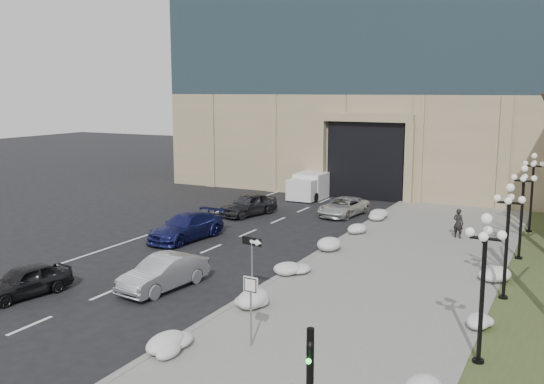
{
  "coord_description": "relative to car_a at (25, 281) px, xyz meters",
  "views": [
    {
      "loc": [
        10.57,
        -12.4,
        8.33
      ],
      "look_at": [
        -2.46,
        13.19,
        3.5
      ],
      "focal_mm": 40.0,
      "sensor_mm": 36.0,
      "label": 1
    }
  ],
  "objects": [
    {
      "name": "snow_clump_e",
      "position": [
        8.59,
        11.71,
        -0.35
      ],
      "size": [
        1.1,
        1.6,
        0.36
      ],
      "primitive_type": "ellipsoid",
      "color": "silver",
      "rests_on": "sidewalk"
    },
    {
      "name": "car_d",
      "position": [
        5.96,
        21.18,
        -0.04
      ],
      "size": [
        2.68,
        4.68,
        1.23
      ],
      "primitive_type": "imported",
      "rotation": [
        0.0,
        0.0,
        -0.15
      ],
      "color": "silver",
      "rests_on": "ground"
    },
    {
      "name": "box_truck",
      "position": [
        1.32,
        27.16,
        0.31
      ],
      "size": [
        2.24,
        6.23,
        1.98
      ],
      "rotation": [
        0.0,
        0.0,
        -0.0
      ],
      "color": "silver",
      "rests_on": "ground"
    },
    {
      "name": "car_a",
      "position": [
        0.0,
        0.0,
        0.0
      ],
      "size": [
        2.27,
        4.06,
        1.3
      ],
      "primitive_type": "imported",
      "rotation": [
        0.0,
        0.0,
        -0.2
      ],
      "color": "black",
      "rests_on": "ground"
    },
    {
      "name": "car_b",
      "position": [
        4.5,
        3.3,
        0.06
      ],
      "size": [
        2.01,
        4.47,
        1.43
      ],
      "primitive_type": "imported",
      "rotation": [
        0.0,
        0.0,
        -0.12
      ],
      "color": "#A7AAAF",
      "rests_on": "ground"
    },
    {
      "name": "lamppost_d",
      "position": [
        17.52,
        21.3,
        2.42
      ],
      "size": [
        1.18,
        1.18,
        4.76
      ],
      "color": "black",
      "rests_on": "ground"
    },
    {
      "name": "snow_clump_i",
      "position": [
        16.97,
        4.91,
        -0.35
      ],
      "size": [
        1.1,
        1.6,
        0.36
      ],
      "primitive_type": "ellipsoid",
      "color": "silver",
      "rests_on": "sidewalk"
    },
    {
      "name": "snow_clump_d",
      "position": [
        8.59,
        7.31,
        -0.35
      ],
      "size": [
        1.1,
        1.6,
        0.36
      ],
      "primitive_type": "ellipsoid",
      "color": "silver",
      "rests_on": "sidewalk"
    },
    {
      "name": "curb",
      "position": [
        8.22,
        9.8,
        -0.58
      ],
      "size": [
        0.3,
        40.0,
        0.14
      ],
      "primitive_type": "cube",
      "color": "gray",
      "rests_on": "ground"
    },
    {
      "name": "snow_clump_j",
      "position": [
        17.04,
        10.76,
        -0.35
      ],
      "size": [
        1.1,
        1.6,
        0.36
      ],
      "primitive_type": "ellipsoid",
      "color": "silver",
      "rests_on": "sidewalk"
    },
    {
      "name": "sidewalk",
      "position": [
        12.72,
        9.8,
        -0.59
      ],
      "size": [
        9.0,
        40.0,
        0.12
      ],
      "primitive_type": "cube",
      "color": "gray",
      "rests_on": "ground"
    },
    {
      "name": "lamppost_b",
      "position": [
        17.52,
        8.3,
        2.42
      ],
      "size": [
        1.18,
        1.18,
        4.76
      ],
      "color": "black",
      "rests_on": "ground"
    },
    {
      "name": "car_e",
      "position": [
        0.22,
        18.36,
        0.09
      ],
      "size": [
        2.82,
        4.68,
        1.49
      ],
      "primitive_type": "imported",
      "rotation": [
        0.0,
        0.0,
        -0.26
      ],
      "color": "#333339",
      "rests_on": "ground"
    },
    {
      "name": "keep_sign",
      "position": [
        10.75,
        -0.36,
        1.15
      ],
      "size": [
        0.53,
        0.09,
        2.46
      ],
      "rotation": [
        0.0,
        0.0,
        -0.06
      ],
      "color": "slate",
      "rests_on": "ground"
    },
    {
      "name": "snow_clump_f",
      "position": [
        8.85,
        16.09,
        -0.35
      ],
      "size": [
        1.1,
        1.6,
        0.36
      ],
      "primitive_type": "ellipsoid",
      "color": "silver",
      "rests_on": "sidewalk"
    },
    {
      "name": "lamppost_a",
      "position": [
        17.52,
        1.8,
        2.42
      ],
      "size": [
        1.18,
        1.18,
        4.76
      ],
      "color": "black",
      "rests_on": "ground"
    },
    {
      "name": "snow_clump_c",
      "position": [
        8.85,
        2.77,
        -0.35
      ],
      "size": [
        1.1,
        1.6,
        0.36
      ],
      "primitive_type": "ellipsoid",
      "color": "silver",
      "rests_on": "sidewalk"
    },
    {
      "name": "pedestrian",
      "position": [
        14.05,
        17.78,
        0.3
      ],
      "size": [
        0.7,
        0.55,
        1.67
      ],
      "primitive_type": "imported",
      "rotation": [
        0.0,
        0.0,
        2.86
      ],
      "color": "black",
      "rests_on": "sidewalk"
    },
    {
      "name": "one_way_sign",
      "position": [
        8.78,
        3.55,
        1.53
      ],
      "size": [
        0.99,
        0.34,
        2.65
      ],
      "rotation": [
        0.0,
        0.0,
        -0.17
      ],
      "color": "slate",
      "rests_on": "ground"
    },
    {
      "name": "lamppost_c",
      "position": [
        17.52,
        14.8,
        2.42
      ],
      "size": [
        1.18,
        1.18,
        4.76
      ],
      "color": "black",
      "rests_on": "ground"
    },
    {
      "name": "car_c",
      "position": [
        0.37,
        10.86,
        0.09
      ],
      "size": [
        2.63,
        5.29,
        1.48
      ],
      "primitive_type": "imported",
      "rotation": [
        0.0,
        0.0,
        -0.11
      ],
      "color": "navy",
      "rests_on": "ground"
    },
    {
      "name": "snow_clump_b",
      "position": [
        8.78,
        -1.8,
        -0.35
      ],
      "size": [
        1.1,
        1.6,
        0.36
      ],
      "primitive_type": "ellipsoid",
      "color": "silver",
      "rests_on": "sidewalk"
    },
    {
      "name": "snow_clump_g",
      "position": [
        8.64,
        20.62,
        -0.35
      ],
      "size": [
        1.1,
        1.6,
        0.36
      ],
      "primitive_type": "ellipsoid",
      "color": "silver",
      "rests_on": "sidewalk"
    }
  ]
}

